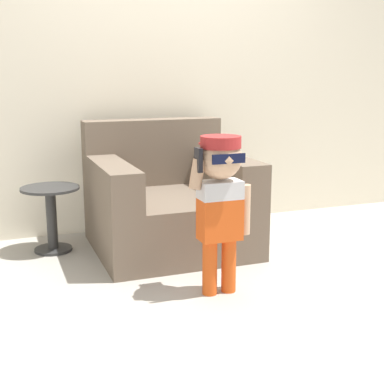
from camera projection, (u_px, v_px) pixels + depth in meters
ground_plane at (192, 247)px, 3.88m from camera, size 10.00×10.00×0.00m
wall_back at (162, 65)px, 4.22m from camera, size 10.00×0.05×2.60m
armchair at (168, 204)px, 3.83m from camera, size 1.05×1.01×0.90m
person_child at (220, 190)px, 2.94m from camera, size 0.37×0.28×0.90m
side_table at (51, 212)px, 3.74m from camera, size 0.40×0.40×0.46m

